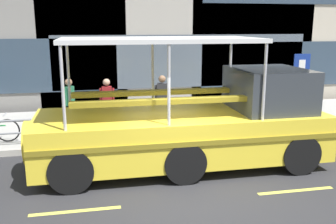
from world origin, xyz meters
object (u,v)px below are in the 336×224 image
Objects in this scene: pedestrian_near_bow at (267,93)px; pedestrian_mid_left at (162,96)px; duck_tour_boat at (201,125)px; pedestrian_near_stern at (70,99)px; parking_sign at (300,77)px; pedestrian_mid_right at (107,99)px.

pedestrian_near_bow is 3.76m from pedestrian_mid_left.
duck_tour_boat is at bearing -82.78° from pedestrian_mid_left.
pedestrian_mid_left reaches higher than pedestrian_near_bow.
pedestrian_near_stern is (-3.49, 3.45, 0.15)m from duck_tour_boat.
parking_sign is at bearing -18.47° from pedestrian_near_bow.
parking_sign is 7.92m from pedestrian_near_stern.
pedestrian_near_bow is 1.04× the size of pedestrian_mid_right.
duck_tour_boat is at bearing -56.02° from pedestrian_mid_right.
duck_tour_boat is 5.30× the size of pedestrian_near_stern.
pedestrian_mid_right is at bearing 176.60° from pedestrian_near_bow.
parking_sign reaches higher than pedestrian_near_bow.
pedestrian_mid_right is (-5.61, 0.33, -0.04)m from pedestrian_near_bow.
pedestrian_near_stern is (-7.86, 0.76, -0.64)m from parking_sign.
pedestrian_mid_left is at bearing -3.09° from pedestrian_mid_right.
pedestrian_near_stern is (-1.22, 0.08, 0.02)m from pedestrian_mid_right.
pedestrian_mid_left is at bearing 176.46° from pedestrian_near_bow.
pedestrian_near_bow is 5.62m from pedestrian_mid_right.
duck_tour_boat is 4.06m from pedestrian_mid_right.
pedestrian_mid_left is at bearing -3.36° from pedestrian_near_stern.
pedestrian_mid_left is (-0.41, 3.27, 0.18)m from duck_tour_boat.
pedestrian_near_bow is (3.34, 3.04, 0.17)m from duck_tour_boat.
pedestrian_near_bow is 1.03× the size of pedestrian_near_stern.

